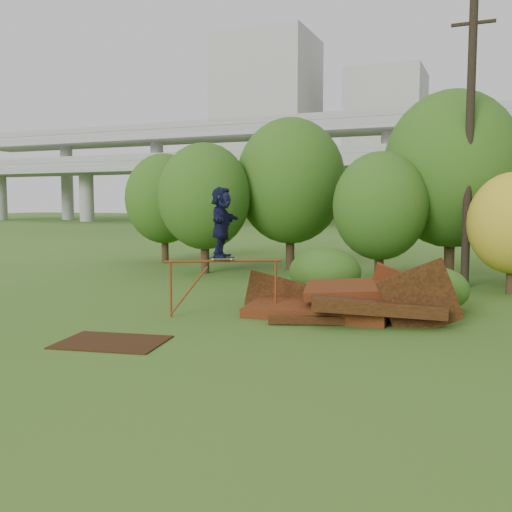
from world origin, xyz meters
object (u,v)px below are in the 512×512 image
at_px(utility_pole, 469,145).
at_px(flat_plate, 112,342).
at_px(scrap_pile, 344,304).
at_px(skater, 222,222).

bearing_deg(utility_pole, flat_plate, -120.02).
bearing_deg(scrap_pile, skater, -161.22).
bearing_deg(scrap_pile, utility_pole, 68.60).
relative_size(flat_plate, utility_pole, 0.23).
bearing_deg(skater, scrap_pile, -83.28).
height_order(scrap_pile, utility_pole, utility_pole).
distance_m(skater, flat_plate, 4.34).
height_order(skater, utility_pole, utility_pole).
bearing_deg(skater, flat_plate, 154.47).
bearing_deg(flat_plate, scrap_pile, 49.75).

